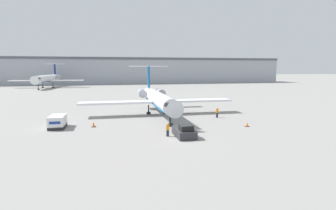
{
  "coord_description": "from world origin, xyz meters",
  "views": [
    {
      "loc": [
        -8.51,
        -30.45,
        8.65
      ],
      "look_at": [
        0.0,
        8.57,
        3.01
      ],
      "focal_mm": 28.0,
      "sensor_mm": 36.0,
      "label": 1
    }
  ],
  "objects_px": {
    "pushback_tug": "(184,132)",
    "traffic_cone_right": "(247,125)",
    "airplane_main": "(157,98)",
    "worker_by_wing": "(217,112)",
    "worker_near_tug": "(168,129)",
    "airplane_parked_far_left": "(47,79)",
    "luggage_cart": "(57,122)",
    "traffic_cone_left": "(94,124)"
  },
  "relations": [
    {
      "from": "pushback_tug",
      "to": "traffic_cone_right",
      "type": "bearing_deg",
      "value": 18.43
    },
    {
      "from": "airplane_main",
      "to": "pushback_tug",
      "type": "distance_m",
      "value": 17.03
    },
    {
      "from": "worker_by_wing",
      "to": "worker_near_tug",
      "type": "bearing_deg",
      "value": -136.46
    },
    {
      "from": "traffic_cone_right",
      "to": "airplane_parked_far_left",
      "type": "bearing_deg",
      "value": 117.81
    },
    {
      "from": "worker_near_tug",
      "to": "pushback_tug",
      "type": "bearing_deg",
      "value": -14.31
    },
    {
      "from": "luggage_cart",
      "to": "traffic_cone_right",
      "type": "height_order",
      "value": "luggage_cart"
    },
    {
      "from": "pushback_tug",
      "to": "traffic_cone_left",
      "type": "height_order",
      "value": "pushback_tug"
    },
    {
      "from": "airplane_main",
      "to": "traffic_cone_right",
      "type": "height_order",
      "value": "airplane_main"
    },
    {
      "from": "traffic_cone_left",
      "to": "airplane_parked_far_left",
      "type": "relative_size",
      "value": 0.03
    },
    {
      "from": "luggage_cart",
      "to": "traffic_cone_left",
      "type": "distance_m",
      "value": 5.13
    },
    {
      "from": "worker_by_wing",
      "to": "traffic_cone_left",
      "type": "height_order",
      "value": "worker_by_wing"
    },
    {
      "from": "airplane_main",
      "to": "luggage_cart",
      "type": "bearing_deg",
      "value": -153.02
    },
    {
      "from": "pushback_tug",
      "to": "traffic_cone_right",
      "type": "relative_size",
      "value": 7.22
    },
    {
      "from": "airplane_main",
      "to": "airplane_parked_far_left",
      "type": "height_order",
      "value": "airplane_parked_far_left"
    },
    {
      "from": "pushback_tug",
      "to": "airplane_parked_far_left",
      "type": "relative_size",
      "value": 0.14
    },
    {
      "from": "airplane_main",
      "to": "worker_by_wing",
      "type": "xyz_separation_m",
      "value": [
        9.65,
        -5.67,
        -2.1
      ]
    },
    {
      "from": "pushback_tug",
      "to": "worker_near_tug",
      "type": "relative_size",
      "value": 2.54
    },
    {
      "from": "luggage_cart",
      "to": "airplane_parked_far_left",
      "type": "height_order",
      "value": "airplane_parked_far_left"
    },
    {
      "from": "airplane_main",
      "to": "worker_near_tug",
      "type": "bearing_deg",
      "value": -95.46
    },
    {
      "from": "traffic_cone_left",
      "to": "airplane_parked_far_left",
      "type": "bearing_deg",
      "value": 106.28
    },
    {
      "from": "pushback_tug",
      "to": "traffic_cone_right",
      "type": "distance_m",
      "value": 11.37
    },
    {
      "from": "airplane_main",
      "to": "traffic_cone_right",
      "type": "relative_size",
      "value": 46.56
    },
    {
      "from": "airplane_main",
      "to": "airplane_parked_far_left",
      "type": "relative_size",
      "value": 0.91
    },
    {
      "from": "traffic_cone_right",
      "to": "airplane_parked_far_left",
      "type": "height_order",
      "value": "airplane_parked_far_left"
    },
    {
      "from": "traffic_cone_left",
      "to": "traffic_cone_right",
      "type": "bearing_deg",
      "value": -11.38
    },
    {
      "from": "pushback_tug",
      "to": "airplane_parked_far_left",
      "type": "height_order",
      "value": "airplane_parked_far_left"
    },
    {
      "from": "worker_by_wing",
      "to": "airplane_parked_far_left",
      "type": "bearing_deg",
      "value": 119.1
    },
    {
      "from": "airplane_main",
      "to": "worker_near_tug",
      "type": "relative_size",
      "value": 16.34
    },
    {
      "from": "worker_near_tug",
      "to": "traffic_cone_left",
      "type": "relative_size",
      "value": 2.2
    },
    {
      "from": "traffic_cone_right",
      "to": "airplane_parked_far_left",
      "type": "relative_size",
      "value": 0.02
    },
    {
      "from": "luggage_cart",
      "to": "worker_near_tug",
      "type": "height_order",
      "value": "luggage_cart"
    },
    {
      "from": "worker_by_wing",
      "to": "traffic_cone_left",
      "type": "relative_size",
      "value": 2.26
    },
    {
      "from": "airplane_main",
      "to": "pushback_tug",
      "type": "height_order",
      "value": "airplane_main"
    },
    {
      "from": "airplane_parked_far_left",
      "to": "luggage_cart",
      "type": "bearing_deg",
      "value": -76.84
    },
    {
      "from": "traffic_cone_right",
      "to": "traffic_cone_left",
      "type": "bearing_deg",
      "value": 168.62
    },
    {
      "from": "airplane_main",
      "to": "worker_near_tug",
      "type": "height_order",
      "value": "airplane_main"
    },
    {
      "from": "worker_by_wing",
      "to": "traffic_cone_right",
      "type": "xyz_separation_m",
      "value": [
        1.6,
        -7.58,
        -0.67
      ]
    },
    {
      "from": "worker_near_tug",
      "to": "airplane_parked_far_left",
      "type": "relative_size",
      "value": 0.06
    },
    {
      "from": "luggage_cart",
      "to": "worker_by_wing",
      "type": "xyz_separation_m",
      "value": [
        25.88,
        2.59,
        0.03
      ]
    },
    {
      "from": "airplane_main",
      "to": "worker_by_wing",
      "type": "bearing_deg",
      "value": -30.44
    },
    {
      "from": "traffic_cone_right",
      "to": "pushback_tug",
      "type": "bearing_deg",
      "value": -161.57
    },
    {
      "from": "pushback_tug",
      "to": "traffic_cone_right",
      "type": "xyz_separation_m",
      "value": [
        10.78,
        3.59,
        -0.33
      ]
    }
  ]
}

